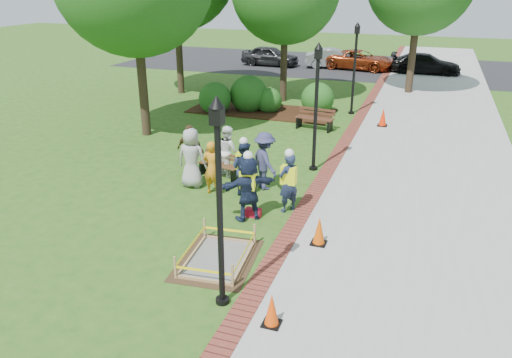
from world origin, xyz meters
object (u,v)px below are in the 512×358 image
(bench_near, at_px, (220,170))
(cone_front, at_px, (272,310))
(wet_concrete_pad, at_px, (217,251))
(lamp_near, at_px, (219,190))
(hivis_worker_c, at_px, (244,166))
(hivis_worker_b, at_px, (288,181))
(hivis_worker_a, at_px, (248,186))

(bench_near, bearing_deg, cone_front, -59.57)
(wet_concrete_pad, xyz_separation_m, bench_near, (-2.01, 4.84, 0.01))
(lamp_near, bearing_deg, cone_front, -16.69)
(cone_front, bearing_deg, lamp_near, 163.31)
(wet_concrete_pad, relative_size, lamp_near, 0.57)
(hivis_worker_c, bearing_deg, bench_near, 139.78)
(bench_near, xyz_separation_m, cone_front, (3.91, -6.65, 0.08))
(wet_concrete_pad, relative_size, bench_near, 1.62)
(bench_near, bearing_deg, hivis_worker_b, -31.55)
(cone_front, xyz_separation_m, hivis_worker_a, (-1.96, 4.07, 0.63))
(lamp_near, bearing_deg, wet_concrete_pad, 116.87)
(bench_near, height_order, hivis_worker_c, hivis_worker_c)
(bench_near, bearing_deg, lamp_near, -66.42)
(lamp_near, bearing_deg, hivis_worker_c, 106.01)
(hivis_worker_a, bearing_deg, cone_front, -64.32)
(wet_concrete_pad, distance_m, lamp_near, 2.78)
(cone_front, bearing_deg, hivis_worker_b, 102.43)
(lamp_near, height_order, hivis_worker_c, lamp_near)
(bench_near, bearing_deg, hivis_worker_a, -52.94)
(wet_concrete_pad, height_order, hivis_worker_b, hivis_worker_b)
(wet_concrete_pad, relative_size, hivis_worker_a, 1.25)
(cone_front, height_order, hivis_worker_c, hivis_worker_c)
(lamp_near, height_order, hivis_worker_b, lamp_near)
(wet_concrete_pad, height_order, cone_front, cone_front)
(lamp_near, relative_size, hivis_worker_c, 2.35)
(hivis_worker_a, xyz_separation_m, hivis_worker_c, (-0.70, 1.53, -0.06))
(cone_front, relative_size, hivis_worker_b, 0.37)
(wet_concrete_pad, height_order, bench_near, bench_near)
(wet_concrete_pad, bearing_deg, hivis_worker_b, 75.32)
(hivis_worker_a, bearing_deg, hivis_worker_b, 44.10)
(lamp_near, bearing_deg, bench_near, 113.58)
(hivis_worker_a, bearing_deg, bench_near, 127.06)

